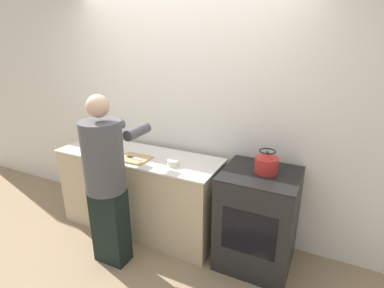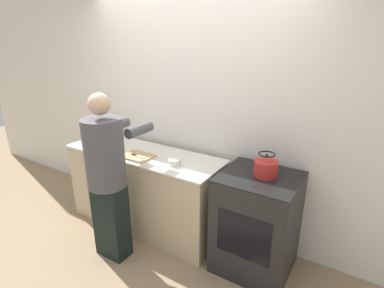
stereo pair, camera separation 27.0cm
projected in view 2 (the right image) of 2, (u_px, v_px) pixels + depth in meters
ground_plane at (157, 249)px, 3.08m from camera, size 12.00×12.00×0.00m
wall_back at (192, 112)px, 3.18m from camera, size 8.00×0.05×2.60m
counter at (145, 189)px, 3.35m from camera, size 1.79×0.60×0.89m
oven at (256, 223)px, 2.70m from camera, size 0.66×0.62×0.94m
person at (108, 174)px, 2.74m from camera, size 0.40×0.63×1.62m
cutting_board at (138, 156)px, 3.07m from camera, size 0.31×0.24×0.02m
knife at (138, 156)px, 3.05m from camera, size 0.18×0.05×0.01m
kettle at (266, 166)px, 2.52m from camera, size 0.20×0.20×0.20m
bowl_prep at (175, 162)px, 2.88m from camera, size 0.12×0.12×0.06m
bowl_mixing at (110, 146)px, 3.32m from camera, size 0.16×0.16×0.05m
canister_jar at (101, 132)px, 3.65m from camera, size 0.14×0.14×0.13m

